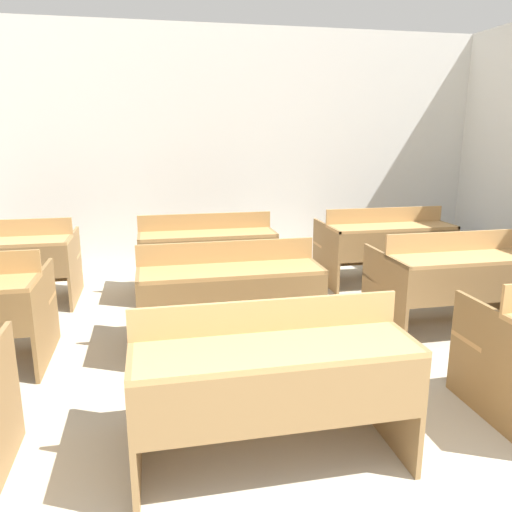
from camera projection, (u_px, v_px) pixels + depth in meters
wall_back at (200, 149)px, 6.07m from camera, size 7.19×0.06×2.85m
bench_front_center at (268, 373)px, 2.49m from camera, size 1.34×0.81×0.83m
bench_second_center at (228, 290)px, 3.80m from camera, size 1.34×0.81×0.83m
bench_second_right at (459, 276)px, 4.17m from camera, size 1.34×0.81×0.83m
bench_third_left at (0, 259)px, 4.71m from camera, size 1.34×0.81×0.83m
bench_third_center at (206, 250)px, 5.08m from camera, size 1.34×0.81×0.83m
bench_third_right at (384, 242)px, 5.46m from camera, size 1.34×0.81×0.83m
wastepaper_bin at (455, 246)px, 6.52m from camera, size 0.32×0.32×0.34m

